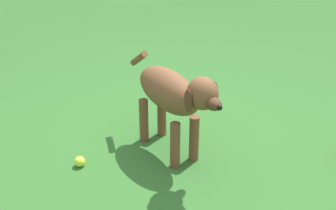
{
  "coord_description": "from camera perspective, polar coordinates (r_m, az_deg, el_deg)",
  "views": [
    {
      "loc": [
        -0.87,
        2.2,
        1.54
      ],
      "look_at": [
        0.1,
        0.05,
        0.33
      ],
      "focal_mm": 45.86,
      "sensor_mm": 36.0,
      "label": 1
    }
  ],
  "objects": [
    {
      "name": "ground",
      "position": [
        2.82,
        2.24,
        -5.84
      ],
      "size": [
        14.0,
        14.0,
        0.0
      ],
      "primitive_type": "plane",
      "color": "#2D6026"
    },
    {
      "name": "dog",
      "position": [
        2.57,
        0.67,
        1.37
      ],
      "size": [
        0.81,
        0.55,
        0.63
      ],
      "rotation": [
        0.0,
        0.0,
        2.58
      ],
      "color": "brown",
      "rests_on": "ground"
    },
    {
      "name": "tennis_ball_1",
      "position": [
        2.7,
        -11.65,
        -7.36
      ],
      "size": [
        0.07,
        0.07,
        0.07
      ],
      "primitive_type": "sphere",
      "color": "#CEE539",
      "rests_on": "ground"
    }
  ]
}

